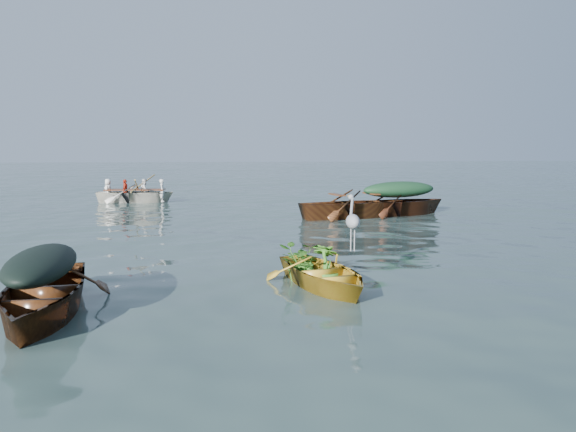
# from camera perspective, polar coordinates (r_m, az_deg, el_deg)

# --- Properties ---
(ground) EXTENTS (140.00, 140.00, 0.00)m
(ground) POSITION_cam_1_polar(r_m,az_deg,el_deg) (12.69, 1.13, -2.95)
(ground) COLOR #314541
(ground) RESTS_ON ground
(yellow_dinghy) EXTENTS (2.12, 3.30, 0.82)m
(yellow_dinghy) POSITION_cam_1_polar(r_m,az_deg,el_deg) (8.94, 3.57, -7.24)
(yellow_dinghy) COLOR gold
(yellow_dinghy) RESTS_ON ground
(dark_covered_boat) EXTENTS (1.86, 4.12, 1.02)m
(dark_covered_boat) POSITION_cam_1_polar(r_m,az_deg,el_deg) (8.15, -23.55, -9.24)
(dark_covered_boat) COLOR #512B13
(dark_covered_boat) RESTS_ON ground
(green_tarp_boat) EXTENTS (5.02, 2.83, 1.14)m
(green_tarp_boat) POSITION_cam_1_polar(r_m,az_deg,el_deg) (18.54, 11.17, 0.10)
(green_tarp_boat) COLOR #421E0F
(green_tarp_boat) RESTS_ON ground
(open_wooden_boat) EXTENTS (5.14, 2.66, 1.18)m
(open_wooden_boat) POSITION_cam_1_polar(r_m,az_deg,el_deg) (17.66, 6.73, -0.16)
(open_wooden_boat) COLOR brown
(open_wooden_boat) RESTS_ON ground
(rowed_boat) EXTENTS (4.29, 1.55, 1.00)m
(rowed_boat) POSITION_cam_1_polar(r_m,az_deg,el_deg) (23.09, -15.23, 1.33)
(rowed_boat) COLOR white
(rowed_boat) RESTS_ON ground
(dark_tarp_cover) EXTENTS (1.02, 2.27, 0.40)m
(dark_tarp_cover) POSITION_cam_1_polar(r_m,az_deg,el_deg) (7.99, -23.80, -4.34)
(dark_tarp_cover) COLOR black
(dark_tarp_cover) RESTS_ON dark_covered_boat
(green_tarp_cover) EXTENTS (2.76, 1.56, 0.52)m
(green_tarp_cover) POSITION_cam_1_polar(r_m,az_deg,el_deg) (18.46, 11.23, 2.66)
(green_tarp_cover) COLOR #163722
(green_tarp_cover) RESTS_ON green_tarp_boat
(thwart_benches) EXTENTS (2.61, 1.48, 0.04)m
(thwart_benches) POSITION_cam_1_polar(r_m,az_deg,el_deg) (17.59, 6.76, 1.81)
(thwart_benches) COLOR #492511
(thwart_benches) RESTS_ON open_wooden_boat
(heron) EXTENTS (0.38, 0.46, 0.92)m
(heron) POSITION_cam_1_polar(r_m,az_deg,el_deg) (9.06, 6.60, -1.47)
(heron) COLOR #95989D
(heron) RESTS_ON yellow_dinghy
(dinghy_weeds) EXTENTS (0.92, 1.06, 0.60)m
(dinghy_weeds) POSITION_cam_1_polar(r_m,az_deg,el_deg) (9.29, 2.26, -2.22)
(dinghy_weeds) COLOR #32691B
(dinghy_weeds) RESTS_ON yellow_dinghy
(rowers) EXTENTS (3.02, 1.34, 0.76)m
(rowers) POSITION_cam_1_polar(r_m,az_deg,el_deg) (23.03, -15.30, 3.51)
(rowers) COLOR silver
(rowers) RESTS_ON rowed_boat
(oars) EXTENTS (0.78, 2.64, 0.06)m
(oars) POSITION_cam_1_polar(r_m,az_deg,el_deg) (23.05, -15.27, 2.64)
(oars) COLOR #A57F3E
(oars) RESTS_ON rowed_boat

